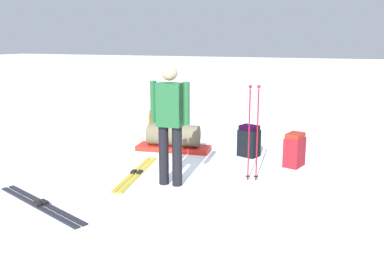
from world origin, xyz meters
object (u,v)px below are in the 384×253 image
Objects in this scene: skier_standing at (170,119)px; backpack_small_spare at (157,125)px; ski_poles_planted_near at (253,129)px; ski_pair_near at (137,173)px; backpack_large_dark at (294,150)px; backpack_bright at (249,141)px; ski_pair_far at (40,204)px; gear_sled at (173,139)px.

skier_standing is 2.77× the size of backpack_small_spare.
ski_poles_planted_near is at bearing 142.73° from backpack_small_spare.
backpack_large_dark reaches higher than ski_pair_near.
skier_standing reaches higher than backpack_bright.
skier_standing reaches higher than backpack_large_dark.
ski_poles_planted_near reaches higher than ski_pair_far.
ski_poles_planted_near reaches higher than backpack_small_spare.
backpack_bright is at bearing -121.70° from ski_pair_far.
ski_pair_far is (1.22, 1.27, -0.94)m from skier_standing.
ski_pair_near is 3.10× the size of backpack_large_dark.
ski_pair_far is at bearing 58.30° from backpack_bright.
backpack_small_spare is (0.68, -2.16, 0.29)m from ski_pair_near.
backpack_large_dark is at bearing 158.46° from backpack_bright.
backpack_large_dark reaches higher than gear_sled.
backpack_small_spare is 0.96m from gear_sled.
backpack_large_dark is at bearing -150.22° from ski_pair_near.
skier_standing reaches higher than ski_pair_far.
skier_standing is 2.26m from backpack_large_dark.
gear_sled is at bearing -89.65° from ski_pair_near.
gear_sled is (0.01, -1.47, 0.21)m from ski_pair_near.
ski_poles_planted_near reaches higher than backpack_bright.
ski_pair_near is 1.22× the size of gear_sled.
skier_standing reaches higher than ski_poles_planted_near.
ski_pair_near is 3.08× the size of backpack_bright.
ski_poles_planted_near reaches higher than ski_pair_near.
gear_sled reaches higher than ski_pair_near.
gear_sled is (1.73, -1.14, -0.55)m from ski_poles_planted_near.
skier_standing is 2.08m from backpack_bright.
skier_standing reaches higher than gear_sled.
ski_pair_far is 3.92m from backpack_large_dark.
gear_sled is at bearing 134.11° from backpack_small_spare.
backpack_large_dark is 0.90× the size of backpack_small_spare.
skier_standing is 1.21m from ski_poles_planted_near.
ski_poles_planted_near reaches higher than backpack_large_dark.
backpack_small_spare is at bearing -15.52° from backpack_bright.
ski_poles_planted_near reaches higher than gear_sled.
ski_pair_far is (0.54, 1.52, -0.00)m from ski_pair_near.
backpack_small_spare reaches higher than backpack_bright.
backpack_small_spare is at bearing -17.29° from backpack_large_dark.
skier_standing is 1.19m from ski_pair_near.
ski_pair_near is 1.22× the size of ski_poles_planted_near.
backpack_bright is at bearing -110.97° from skier_standing.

